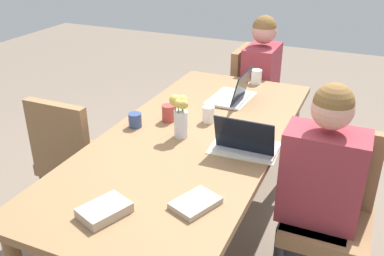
% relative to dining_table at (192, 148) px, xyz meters
% --- Properties ---
extents(ground_plane, '(10.00, 10.00, 0.00)m').
position_rel_dining_table_xyz_m(ground_plane, '(0.00, 0.00, -0.68)').
color(ground_plane, '#756656').
extents(dining_table, '(2.16, 0.96, 0.76)m').
position_rel_dining_table_xyz_m(dining_table, '(0.00, 0.00, 0.00)').
color(dining_table, olive).
rests_on(dining_table, ground_plane).
extents(chair_far_left_near, '(0.44, 0.44, 0.90)m').
position_rel_dining_table_xyz_m(chair_far_left_near, '(-0.02, 0.79, -0.18)').
color(chair_far_left_near, olive).
rests_on(chair_far_left_near, ground_plane).
extents(person_far_left_near, '(0.36, 0.40, 1.19)m').
position_rel_dining_table_xyz_m(person_far_left_near, '(0.05, 0.73, -0.16)').
color(person_far_left_near, '#2D2D33').
rests_on(person_far_left_near, ground_plane).
extents(chair_head_left_left_mid, '(0.44, 0.44, 0.90)m').
position_rel_dining_table_xyz_m(chair_head_left_left_mid, '(-1.41, -0.04, -0.18)').
color(chair_head_left_left_mid, olive).
rests_on(chair_head_left_left_mid, ground_plane).
extents(person_head_left_left_mid, '(0.40, 0.36, 1.19)m').
position_rel_dining_table_xyz_m(person_head_left_left_mid, '(-1.35, 0.03, -0.16)').
color(person_head_left_left_mid, '#2D2D33').
rests_on(person_head_left_left_mid, ground_plane).
extents(chair_near_left_far, '(0.44, 0.44, 0.90)m').
position_rel_dining_table_xyz_m(chair_near_left_far, '(0.08, -0.79, -0.18)').
color(chair_near_left_far, olive).
rests_on(chair_near_left_far, ground_plane).
extents(flower_vase, '(0.09, 0.11, 0.25)m').
position_rel_dining_table_xyz_m(flower_vase, '(0.03, -0.06, 0.22)').
color(flower_vase, silver).
rests_on(flower_vase, dining_table).
extents(placemat_far_left_near, '(0.28, 0.37, 0.00)m').
position_rel_dining_table_xyz_m(placemat_far_left_near, '(0.02, 0.32, 0.08)').
color(placemat_far_left_near, beige).
rests_on(placemat_far_left_near, dining_table).
extents(placemat_head_left_left_mid, '(0.37, 0.28, 0.00)m').
position_rel_dining_table_xyz_m(placemat_head_left_left_mid, '(-0.64, 0.02, 0.08)').
color(placemat_head_left_left_mid, beige).
rests_on(placemat_head_left_left_mid, dining_table).
extents(laptop_head_left_left_mid, '(0.32, 0.22, 0.21)m').
position_rel_dining_table_xyz_m(laptop_head_left_left_mid, '(-0.59, 0.04, 0.12)').
color(laptop_head_left_left_mid, silver).
rests_on(laptop_head_left_left_mid, dining_table).
extents(laptop_far_left_near, '(0.22, 0.32, 0.21)m').
position_rel_dining_table_xyz_m(laptop_far_left_near, '(0.05, 0.33, 0.12)').
color(laptop_far_left_near, silver).
rests_on(laptop_far_left_near, dining_table).
extents(coffee_mug_near_left, '(0.08, 0.08, 0.08)m').
position_rel_dining_table_xyz_m(coffee_mug_near_left, '(0.02, -0.36, 0.12)').
color(coffee_mug_near_left, '#33477A').
rests_on(coffee_mug_near_left, dining_table).
extents(coffee_mug_near_right, '(0.07, 0.07, 0.10)m').
position_rel_dining_table_xyz_m(coffee_mug_near_right, '(-0.21, 0.01, 0.12)').
color(coffee_mug_near_right, white).
rests_on(coffee_mug_near_right, dining_table).
extents(coffee_mug_centre_left, '(0.08, 0.08, 0.10)m').
position_rel_dining_table_xyz_m(coffee_mug_centre_left, '(-0.13, -0.21, 0.13)').
color(coffee_mug_centre_left, '#AD3D38').
rests_on(coffee_mug_centre_left, dining_table).
extents(coffee_mug_centre_right, '(0.08, 0.08, 0.10)m').
position_rel_dining_table_xyz_m(coffee_mug_centre_right, '(-1.00, 0.09, 0.13)').
color(coffee_mug_centre_right, white).
rests_on(coffee_mug_centre_right, dining_table).
extents(book_red_cover, '(0.24, 0.20, 0.03)m').
position_rel_dining_table_xyz_m(book_red_cover, '(0.60, 0.28, 0.09)').
color(book_red_cover, '#B2A38E').
rests_on(book_red_cover, dining_table).
extents(book_blue_cover, '(0.24, 0.20, 0.04)m').
position_rel_dining_table_xyz_m(book_blue_cover, '(0.81, -0.04, 0.10)').
color(book_blue_cover, '#B2A38E').
rests_on(book_blue_cover, dining_table).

